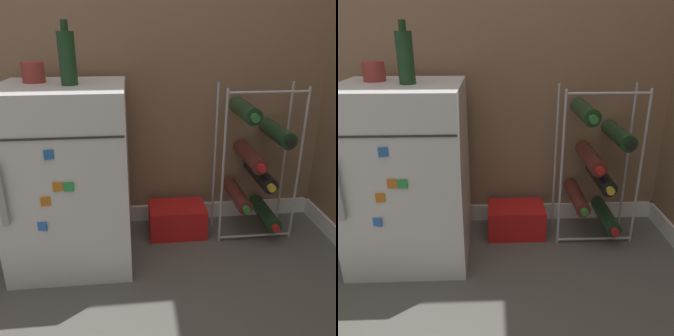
# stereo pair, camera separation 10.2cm
# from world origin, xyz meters

# --- Properties ---
(ground_plane) EXTENTS (14.00, 14.00, 0.00)m
(ground_plane) POSITION_xyz_m (0.00, 0.00, 0.00)
(ground_plane) COLOR #56544F
(mini_fridge) EXTENTS (0.52, 0.50, 0.80)m
(mini_fridge) POSITION_xyz_m (-0.40, 0.38, 0.40)
(mini_fridge) COLOR silver
(mini_fridge) RESTS_ON ground_plane
(wine_rack) EXTENTS (0.38, 0.33, 0.77)m
(wine_rack) POSITION_xyz_m (0.49, 0.49, 0.38)
(wine_rack) COLOR #B2B2B7
(wine_rack) RESTS_ON ground_plane
(soda_box) EXTENTS (0.29, 0.19, 0.16)m
(soda_box) POSITION_xyz_m (0.10, 0.51, 0.08)
(soda_box) COLOR red
(soda_box) RESTS_ON ground_plane
(fridge_top_cup) EXTENTS (0.09, 0.09, 0.08)m
(fridge_top_cup) POSITION_xyz_m (-0.51, 0.45, 0.84)
(fridge_top_cup) COLOR maroon
(fridge_top_cup) RESTS_ON mini_fridge
(fridge_top_bottle) EXTENTS (0.07, 0.07, 0.24)m
(fridge_top_bottle) POSITION_xyz_m (-0.36, 0.36, 0.90)
(fridge_top_bottle) COLOR #19381E
(fridge_top_bottle) RESTS_ON mini_fridge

